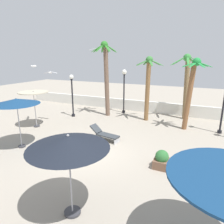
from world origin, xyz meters
TOP-DOWN VIEW (x-y plane):
  - ground_plane at (0.00, 0.00)m, footprint 56.00×56.00m
  - boundary_wall at (0.00, 9.31)m, footprint 25.20×0.30m
  - patio_umbrella_0 at (-5.44, 1.99)m, footprint 2.03×2.03m
  - patio_umbrella_1 at (-3.63, -0.96)m, footprint 2.42×2.42m
  - patio_umbrella_3 at (1.90, -3.91)m, footprint 2.45×2.45m
  - palm_tree_0 at (4.54, 5.95)m, footprint 1.93×1.93m
  - palm_tree_1 at (1.37, 6.88)m, footprint 2.24×2.00m
  - palm_tree_2 at (-2.20, 6.85)m, footprint 2.25×2.24m
  - palm_tree_3 at (3.99, 8.52)m, footprint 2.65×2.74m
  - lamp_post_1 at (-1.11, 8.22)m, footprint 0.43×0.43m
  - lamp_post_2 at (-4.58, 5.32)m, footprint 0.37×0.37m
  - lounge_chair_0 at (0.15, 1.85)m, footprint 1.94×0.84m
  - seagull_0 at (-4.84, 3.19)m, footprint 1.10×0.38m
  - seagull_1 at (-5.59, 11.07)m, footprint 1.01×0.99m
  - seagull_2 at (-5.77, 2.61)m, footprint 0.79×0.85m
  - planter at (3.93, 0.09)m, footprint 0.70×0.70m

SIDE VIEW (x-z plane):
  - ground_plane at x=0.00m, z-range 0.00..0.00m
  - planter at x=3.93m, z-range -0.04..0.81m
  - lounge_chair_0 at x=0.15m, z-range -0.02..0.81m
  - boundary_wall at x=0.00m, z-range 0.00..1.01m
  - lamp_post_2 at x=-4.58m, z-range 0.42..3.93m
  - patio_umbrella_0 at x=-5.44m, z-range 1.03..3.68m
  - patio_umbrella_3 at x=1.90m, z-range 1.09..3.80m
  - patio_umbrella_1 at x=-3.63m, z-range 1.18..3.99m
  - lamp_post_1 at x=-1.11m, z-range 0.69..4.54m
  - palm_tree_0 at x=4.54m, z-range 0.57..5.43m
  - palm_tree_1 at x=1.37m, z-range 0.57..5.53m
  - palm_tree_3 at x=3.99m, z-range 0.58..5.72m
  - palm_tree_2 at x=-2.20m, z-range 0.66..6.80m
  - seagull_0 at x=-4.84m, z-range 3.72..3.89m
  - seagull_2 at x=-5.77m, z-range 4.20..4.34m
  - seagull_1 at x=-5.59m, z-range 5.58..5.78m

